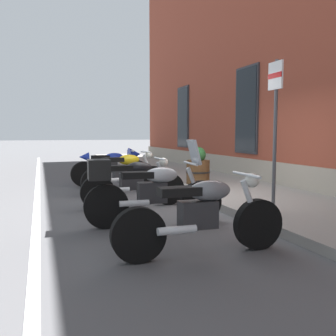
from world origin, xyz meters
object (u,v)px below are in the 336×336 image
Objects in this scene: motorcycle_grey_naked at (203,215)px; barrel_planter at (198,168)px; motorcycle_blue_sport at (113,165)px; motorcycle_yellow_naked at (126,174)px; motorcycle_silver_touring at (148,190)px; motorcycle_black_naked at (135,183)px; parking_sign at (275,115)px.

motorcycle_grey_naked is 2.28× the size of barrel_planter.
motorcycle_grey_naked is (6.26, -0.12, -0.08)m from motorcycle_blue_sport.
barrel_planter reaches higher than motorcycle_yellow_naked.
motorcycle_silver_touring reaches higher than motorcycle_grey_naked.
motorcycle_yellow_naked is 0.94× the size of motorcycle_silver_touring.
barrel_planter is at bearing 53.47° from motorcycle_blue_sport.
barrel_planter reaches higher than motorcycle_blue_sport.
barrel_planter is (-3.27, 2.26, -0.02)m from motorcycle_silver_touring.
motorcycle_yellow_naked is at bearing -83.00° from barrel_planter.
motorcycle_yellow_naked is 1.54m from motorcycle_black_naked.
motorcycle_black_naked is at bearing -178.80° from motorcycle_grey_naked.
parking_sign is at bearing 80.97° from motorcycle_silver_touring.
motorcycle_silver_touring reaches higher than motorcycle_blue_sport.
motorcycle_black_naked is 2.18× the size of barrel_planter.
parking_sign reaches higher than motorcycle_black_naked.
motorcycle_black_naked is at bearing -49.92° from barrel_planter.
parking_sign is (-1.25, 1.81, 1.25)m from motorcycle_grey_naked.
motorcycle_yellow_naked reaches higher than motorcycle_black_naked.
parking_sign is at bearing 18.69° from motorcycle_blue_sport.
motorcycle_yellow_naked is 0.84× the size of parking_sign.
motorcycle_silver_touring reaches higher than motorcycle_yellow_naked.
motorcycle_black_naked is 0.94× the size of motorcycle_silver_touring.
barrel_planter is (-1.77, 2.10, 0.06)m from motorcycle_black_naked.
motorcycle_yellow_naked reaches higher than motorcycle_grey_naked.
motorcycle_silver_touring is at bearing -4.16° from motorcycle_blue_sport.
barrel_planter is (1.42, 1.92, -0.02)m from motorcycle_blue_sport.
motorcycle_blue_sport is 4.70m from motorcycle_silver_touring.
motorcycle_blue_sport is 1.05× the size of motorcycle_yellow_naked.
parking_sign is (0.32, 2.04, 1.17)m from motorcycle_silver_touring.
motorcycle_grey_naked reaches higher than motorcycle_black_naked.
motorcycle_grey_naked is 0.87× the size of parking_sign.
parking_sign reaches higher than motorcycle_blue_sport.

